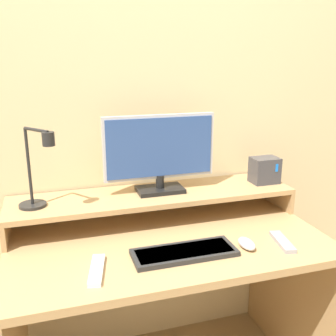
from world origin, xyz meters
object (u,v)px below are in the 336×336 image
Objects in this scene: router_dock at (265,170)px; keyboard at (184,252)px; remote_control at (97,270)px; remote_secondary at (282,242)px; monitor at (160,152)px; mouse at (247,244)px; desk_lamp at (37,174)px.

router_dock reaches higher than keyboard.
router_dock reaches higher than remote_control.
keyboard is at bearing 175.78° from remote_secondary.
remote_secondary is (-0.13, -0.37, -0.17)m from router_dock.
monitor is at bearing 49.63° from remote_control.
remote_control is (-0.56, -0.01, -0.01)m from mouse.
monitor is at bearing 87.74° from keyboard.
desk_lamp is 0.45m from remote_control.
remote_control is 1.13× the size of remote_secondary.
remote_control is at bearing -179.25° from mouse.
desk_lamp is 0.85× the size of keyboard.
router_dock reaches higher than remote_secondary.
remote_control is at bearing -62.76° from desk_lamp.
remote_secondary is at bearing -0.33° from remote_control.
remote_secondary is at bearing -46.57° from monitor.
remote_secondary is at bearing -20.82° from desk_lamp.
keyboard is 2.21× the size of remote_secondary.
keyboard reaches higher than remote_control.
keyboard is 3.90× the size of mouse.
router_dock is at bearing 2.20° from desk_lamp.
remote_secondary is at bearing -4.44° from mouse.
mouse is at bearing -127.48° from router_dock.
desk_lamp is at bearing -172.96° from monitor.
mouse is (0.73, -0.32, -0.25)m from desk_lamp.
desk_lamp is at bearing -177.80° from router_dock.
keyboard is 0.32m from remote_control.
router_dock is 0.73× the size of remote_secondary.
desk_lamp is at bearing 156.18° from mouse.
monitor is 2.52× the size of remote_control.
mouse is 0.15m from remote_secondary.
router_dock is 0.43m from remote_secondary.
desk_lamp is 1.01m from router_dock.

